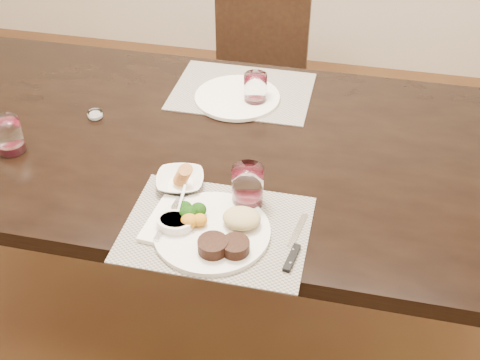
% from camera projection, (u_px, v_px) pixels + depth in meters
% --- Properties ---
extents(ground_plane, '(4.50, 4.50, 0.00)m').
position_uv_depth(ground_plane, '(206.00, 300.00, 2.29)').
color(ground_plane, '#4A2717').
rests_on(ground_plane, ground).
extents(dining_table, '(2.00, 1.00, 0.75)m').
position_uv_depth(dining_table, '(199.00, 160.00, 1.87)').
color(dining_table, black).
rests_on(dining_table, ground).
extents(chair_far, '(0.42, 0.42, 0.90)m').
position_uv_depth(chair_far, '(257.00, 66.00, 2.68)').
color(chair_far, black).
rests_on(chair_far, ground).
extents(placemat_near, '(0.46, 0.34, 0.00)m').
position_uv_depth(placemat_near, '(217.00, 229.00, 1.51)').
color(placemat_near, gray).
rests_on(placemat_near, dining_table).
extents(placemat_far, '(0.46, 0.34, 0.00)m').
position_uv_depth(placemat_far, '(242.00, 91.00, 2.03)').
color(placemat_far, gray).
rests_on(placemat_far, dining_table).
extents(dinner_plate, '(0.29, 0.29, 0.05)m').
position_uv_depth(dinner_plate, '(217.00, 230.00, 1.47)').
color(dinner_plate, white).
rests_on(dinner_plate, placemat_near).
extents(napkin_fork, '(0.11, 0.18, 0.02)m').
position_uv_depth(napkin_fork, '(169.00, 221.00, 1.52)').
color(napkin_fork, white).
rests_on(napkin_fork, placemat_near).
extents(steak_knife, '(0.04, 0.21, 0.01)m').
position_uv_depth(steak_knife, '(293.00, 251.00, 1.44)').
color(steak_knife, silver).
rests_on(steak_knife, placemat_near).
extents(cracker_bowl, '(0.15, 0.15, 0.06)m').
position_uv_depth(cracker_bowl, '(180.00, 181.00, 1.62)').
color(cracker_bowl, white).
rests_on(cracker_bowl, placemat_near).
extents(sauce_ramekin, '(0.09, 0.14, 0.07)m').
position_uv_depth(sauce_ramekin, '(175.00, 224.00, 1.49)').
color(sauce_ramekin, white).
rests_on(sauce_ramekin, placemat_near).
extents(wine_glass_near, '(0.08, 0.08, 0.11)m').
position_uv_depth(wine_glass_near, '(248.00, 188.00, 1.55)').
color(wine_glass_near, white).
rests_on(wine_glass_near, placemat_near).
extents(far_plate, '(0.28, 0.28, 0.01)m').
position_uv_depth(far_plate, '(237.00, 97.00, 1.98)').
color(far_plate, white).
rests_on(far_plate, placemat_far).
extents(wine_glass_far, '(0.07, 0.07, 0.10)m').
position_uv_depth(wine_glass_far, '(255.00, 91.00, 1.94)').
color(wine_glass_far, white).
rests_on(wine_glass_far, placemat_far).
extents(wine_glass_side, '(0.08, 0.08, 0.11)m').
position_uv_depth(wine_glass_side, '(9.00, 137.00, 1.74)').
color(wine_glass_side, white).
rests_on(wine_glass_side, dining_table).
extents(salt_cellar, '(0.05, 0.05, 0.02)m').
position_uv_depth(salt_cellar, '(95.00, 115.00, 1.90)').
color(salt_cellar, white).
rests_on(salt_cellar, dining_table).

